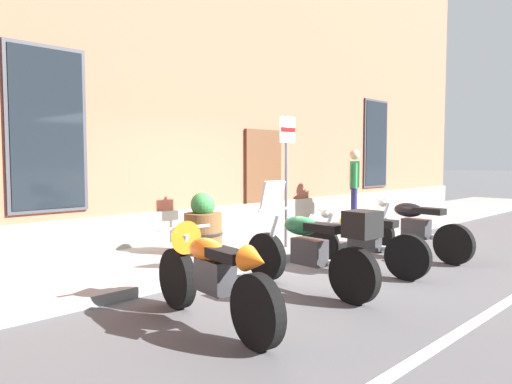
# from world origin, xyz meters

# --- Properties ---
(ground_plane) EXTENTS (140.00, 140.00, 0.00)m
(ground_plane) POSITION_xyz_m (0.00, 0.00, 0.00)
(ground_plane) COLOR #424244
(sidewalk) EXTENTS (29.57, 2.44, 0.13)m
(sidewalk) POSITION_xyz_m (0.00, 1.22, 0.06)
(sidewalk) COLOR slate
(sidewalk) RESTS_ON ground_plane
(lane_stripe) EXTENTS (29.57, 0.12, 0.01)m
(lane_stripe) POSITION_xyz_m (0.00, -3.20, 0.00)
(lane_stripe) COLOR silver
(lane_stripe) RESTS_ON ground_plane
(brick_pub_facade) EXTENTS (23.57, 7.30, 7.71)m
(brick_pub_facade) POSITION_xyz_m (-0.00, 6.04, 3.85)
(brick_pub_facade) COLOR brown
(brick_pub_facade) RESTS_ON ground_plane
(motorcycle_orange_sport) EXTENTS (0.64, 2.13, 0.99)m
(motorcycle_orange_sport) POSITION_xyz_m (-2.33, -1.30, 0.55)
(motorcycle_orange_sport) COLOR black
(motorcycle_orange_sport) RESTS_ON ground_plane
(motorcycle_green_touring) EXTENTS (0.62, 2.11, 1.36)m
(motorcycle_green_touring) POSITION_xyz_m (-0.69, -1.36, 0.57)
(motorcycle_green_touring) COLOR black
(motorcycle_green_touring) RESTS_ON ground_plane
(motorcycle_yellow_naked) EXTENTS (0.62, 2.03, 0.93)m
(motorcycle_yellow_naked) POSITION_xyz_m (0.65, -1.18, 0.47)
(motorcycle_yellow_naked) COLOR black
(motorcycle_yellow_naked) RESTS_ON ground_plane
(motorcycle_black_naked) EXTENTS (0.62, 2.05, 0.99)m
(motorcycle_black_naked) POSITION_xyz_m (2.17, -1.22, 0.49)
(motorcycle_black_naked) COLOR black
(motorcycle_black_naked) RESTS_ON ground_plane
(pedestrian_striped_shirt) EXTENTS (0.55, 0.48, 1.74)m
(pedestrian_striped_shirt) POSITION_xyz_m (4.32, 1.33, 1.12)
(pedestrian_striped_shirt) COLOR #1E1E4C
(pedestrian_striped_shirt) RESTS_ON sidewalk
(parking_sign) EXTENTS (0.36, 0.07, 2.27)m
(parking_sign) POSITION_xyz_m (0.92, 0.48, 1.61)
(parking_sign) COLOR #4C4C51
(parking_sign) RESTS_ON sidewalk
(barrel_planter) EXTENTS (0.64, 0.64, 0.99)m
(barrel_planter) POSITION_xyz_m (-0.45, 1.07, 0.55)
(barrel_planter) COLOR brown
(barrel_planter) RESTS_ON sidewalk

